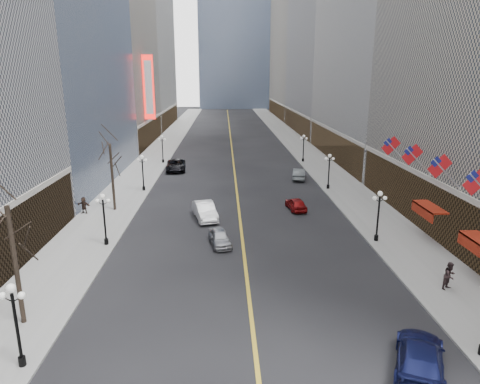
{
  "coord_description": "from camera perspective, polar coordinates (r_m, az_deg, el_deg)",
  "views": [
    {
      "loc": [
        -1.56,
        -4.83,
        14.24
      ],
      "look_at": [
        -0.72,
        17.56,
        8.12
      ],
      "focal_mm": 32.0,
      "sensor_mm": 36.0,
      "label": 1
    }
  ],
  "objects": [
    {
      "name": "car_nb_mid",
      "position": [
        43.91,
        -4.69,
        -2.51
      ],
      "size": [
        2.99,
        5.5,
        1.72
      ],
      "primitive_type": "imported",
      "rotation": [
        0.0,
        0.0,
        0.24
      ],
      "color": "white",
      "rests_on": "ground"
    },
    {
      "name": "streetlamp_west_3",
      "position": [
        72.46,
        -10.31,
        6.04
      ],
      "size": [
        1.26,
        0.44,
        4.52
      ],
      "color": "black",
      "rests_on": "sidewalk_west"
    },
    {
      "name": "car_nb_far",
      "position": [
        66.67,
        -8.54,
        3.54
      ],
      "size": [
        3.33,
        6.4,
        1.72
      ],
      "primitive_type": "imported",
      "rotation": [
        0.0,
        0.0,
        0.08
      ],
      "color": "black",
      "rests_on": "ground"
    },
    {
      "name": "ped_east_walk",
      "position": [
        32.76,
        26.18,
        -9.99
      ],
      "size": [
        1.08,
        0.92,
        1.95
      ],
      "primitive_type": "imported",
      "rotation": [
        0.0,
        0.0,
        0.51
      ],
      "color": "black",
      "rests_on": "sidewalk_east"
    },
    {
      "name": "lane_line",
      "position": [
        86.03,
        -1.09,
        5.76
      ],
      "size": [
        0.25,
        200.0,
        0.02
      ],
      "primitive_type": "cube",
      "color": "gold",
      "rests_on": "ground"
    },
    {
      "name": "streetlamp_east_1",
      "position": [
        38.99,
        18.0,
        -2.39
      ],
      "size": [
        1.26,
        0.44,
        4.52
      ],
      "color": "black",
      "rests_on": "sidewalk_east"
    },
    {
      "name": "streetlamp_west_2",
      "position": [
        55.0,
        -12.86,
        3.0
      ],
      "size": [
        1.26,
        0.44,
        4.52
      ],
      "color": "black",
      "rests_on": "sidewalk_west"
    },
    {
      "name": "streetlamp_east_2",
      "position": [
        55.66,
        11.8,
        3.21
      ],
      "size": [
        1.26,
        0.44,
        4.52
      ],
      "color": "black",
      "rests_on": "sidewalk_east"
    },
    {
      "name": "streetlamp_west_0",
      "position": [
        24.25,
        -27.78,
        -14.52
      ],
      "size": [
        1.26,
        0.44,
        4.52
      ],
      "color": "black",
      "rests_on": "sidewalk_west"
    },
    {
      "name": "flag_3",
      "position": [
        36.69,
        25.3,
        2.88
      ],
      "size": [
        2.87,
        0.12,
        2.87
      ],
      "color": "#B2B2B7",
      "rests_on": "ground"
    },
    {
      "name": "awning_c",
      "position": [
        40.62,
        23.74,
        -2.0
      ],
      "size": [
        1.4,
        4.0,
        0.93
      ],
      "color": "maroon",
      "rests_on": "ground"
    },
    {
      "name": "car_sb_far",
      "position": [
        61.06,
        7.86,
        2.4
      ],
      "size": [
        2.52,
        4.96,
        1.56
      ],
      "primitive_type": "imported",
      "rotation": [
        0.0,
        0.0,
        2.95
      ],
      "color": "#53595C",
      "rests_on": "ground"
    },
    {
      "name": "tree_west_far",
      "position": [
        47.08,
        -16.88,
        4.84
      ],
      "size": [
        3.6,
        3.6,
        7.92
      ],
      "color": "#2D231C",
      "rests_on": "sidewalk_west"
    },
    {
      "name": "car_nb_near",
      "position": [
        37.27,
        -2.7,
        -6.06
      ],
      "size": [
        2.35,
        4.24,
        1.36
      ],
      "primitive_type": "imported",
      "rotation": [
        0.0,
        0.0,
        0.19
      ],
      "color": "#94969B",
      "rests_on": "ground"
    },
    {
      "name": "sidewalk_east",
      "position": [
        77.74,
        9.46,
        4.58
      ],
      "size": [
        6.0,
        230.0,
        0.15
      ],
      "primitive_type": "cube",
      "color": "gray",
      "rests_on": "ground"
    },
    {
      "name": "flag_2",
      "position": [
        32.45,
        29.24,
        0.93
      ],
      "size": [
        2.87,
        0.12,
        2.87
      ],
      "color": "#B2B2B7",
      "rests_on": "ground"
    },
    {
      "name": "streetlamp_west_1",
      "position": [
        38.04,
        -17.69,
        -2.81
      ],
      "size": [
        1.26,
        0.44,
        4.52
      ],
      "color": "black",
      "rests_on": "sidewalk_west"
    },
    {
      "name": "theatre_marquee",
      "position": [
        86.06,
        -12.07,
        13.47
      ],
      "size": [
        2.0,
        0.55,
        12.0
      ],
      "color": "red",
      "rests_on": "ground"
    },
    {
      "name": "flag_4",
      "position": [
        41.11,
        22.18,
        4.41
      ],
      "size": [
        2.87,
        0.12,
        2.87
      ],
      "color": "#B2B2B7",
      "rests_on": "ground"
    },
    {
      "name": "flag_5",
      "position": [
        45.64,
        19.67,
        5.64
      ],
      "size": [
        2.87,
        0.12,
        2.87
      ],
      "color": "#B2B2B7",
      "rests_on": "ground"
    },
    {
      "name": "streetlamp_east_3",
      "position": [
        72.97,
        8.47,
        6.18
      ],
      "size": [
        1.26,
        0.44,
        4.52
      ],
      "color": "black",
      "rests_on": "sidewalk_east"
    },
    {
      "name": "bldg_west_c",
      "position": [
        96.72,
        -20.58,
        20.88
      ],
      "size": [
        26.6,
        30.6,
        50.8
      ],
      "color": "#9F9584",
      "rests_on": "ground"
    },
    {
      "name": "bldg_east_d",
      "position": [
        157.93,
        10.03,
        21.23
      ],
      "size": [
        26.6,
        46.6,
        62.8
      ],
      "color": "#9F9584",
      "rests_on": "ground"
    },
    {
      "name": "car_sb_near",
      "position": [
        24.27,
        22.85,
        -19.67
      ],
      "size": [
        4.36,
        6.03,
        1.62
      ],
      "primitive_type": "imported",
      "rotation": [
        0.0,
        0.0,
        2.72
      ],
      "color": "#121745",
      "rests_on": "ground"
    },
    {
      "name": "ped_west_far",
      "position": [
        47.91,
        -20.12,
        -1.67
      ],
      "size": [
        1.72,
        0.93,
        1.78
      ],
      "primitive_type": "imported",
      "rotation": [
        0.0,
        0.0,
        -0.29
      ],
      "color": "#2E2019",
      "rests_on": "sidewalk_west"
    },
    {
      "name": "car_sb_mid",
      "position": [
        47.11,
        7.47,
        -1.57
      ],
      "size": [
        2.13,
        4.2,
        1.37
      ],
      "primitive_type": "imported",
      "rotation": [
        0.0,
        0.0,
        3.27
      ],
      "color": "maroon",
      "rests_on": "ground"
    },
    {
      "name": "sidewalk_west",
      "position": [
        77.17,
        -11.43,
        4.41
      ],
      "size": [
        6.0,
        230.0,
        0.15
      ],
      "primitive_type": "cube",
      "color": "gray",
      "rests_on": "ground"
    },
    {
      "name": "bldg_east_c",
      "position": [
        115.63,
        14.5,
        19.77
      ],
      "size": [
        26.6,
        40.6,
        48.8
      ],
      "color": "#9A9A9D",
      "rests_on": "ground"
    },
    {
      "name": "tree_west_near",
      "position": [
        26.98,
        -28.37,
        -3.87
      ],
      "size": [
        3.6,
        3.6,
        7.92
      ],
      "color": "#2D231C",
      "rests_on": "sidewalk_west"
    }
  ]
}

